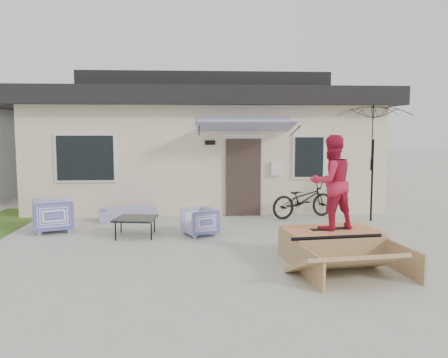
{
  "coord_description": "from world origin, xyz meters",
  "views": [
    {
      "loc": [
        -0.34,
        -7.95,
        2.35
      ],
      "look_at": [
        0.3,
        1.8,
        1.3
      ],
      "focal_mm": 37.05,
      "sensor_mm": 36.0,
      "label": 1
    }
  ],
  "objects": [
    {
      "name": "ground",
      "position": [
        0.0,
        0.0,
        0.0
      ],
      "size": [
        90.0,
        90.0,
        0.0
      ],
      "primitive_type": "plane",
      "color": "#B0AD9E",
      "rests_on": "ground"
    },
    {
      "name": "house",
      "position": [
        0.0,
        7.99,
        1.94
      ],
      "size": [
        10.8,
        8.49,
        4.1
      ],
      "color": "beige",
      "rests_on": "ground"
    },
    {
      "name": "loveseat",
      "position": [
        -2.04,
        3.96,
        0.28
      ],
      "size": [
        1.49,
        0.6,
        0.57
      ],
      "primitive_type": "imported",
      "rotation": [
        0.0,
        0.0,
        3.27
      ],
      "color": "#4544A7",
      "rests_on": "ground"
    },
    {
      "name": "armchair_left",
      "position": [
        -3.58,
        2.77,
        0.43
      ],
      "size": [
        1.03,
        1.06,
        0.86
      ],
      "primitive_type": "imported",
      "rotation": [
        0.0,
        0.0,
        1.95
      ],
      "color": "#4544A7",
      "rests_on": "ground"
    },
    {
      "name": "armchair_right",
      "position": [
        -0.22,
        2.17,
        0.34
      ],
      "size": [
        0.83,
        0.86,
        0.68
      ],
      "primitive_type": "imported",
      "rotation": [
        0.0,
        0.0,
        -1.14
      ],
      "color": "#4544A7",
      "rests_on": "ground"
    },
    {
      "name": "coffee_table",
      "position": [
        -1.63,
        2.17,
        0.21
      ],
      "size": [
        0.96,
        0.96,
        0.42
      ],
      "primitive_type": "cube",
      "rotation": [
        0.0,
        0.0,
        -0.15
      ],
      "color": "black",
      "rests_on": "ground"
    },
    {
      "name": "bicycle",
      "position": [
        2.57,
        4.07,
        0.6
      ],
      "size": [
        1.98,
        1.25,
        1.19
      ],
      "primitive_type": "imported",
      "rotation": [
        0.0,
        0.0,
        1.92
      ],
      "color": "black",
      "rests_on": "ground"
    },
    {
      "name": "patio_umbrella",
      "position": [
        4.22,
        3.53,
        1.75
      ],
      "size": [
        2.27,
        2.16,
        2.2
      ],
      "color": "black",
      "rests_on": "ground"
    },
    {
      "name": "skate_ramp",
      "position": [
        2.13,
        0.09,
        0.27
      ],
      "size": [
        1.87,
        2.34,
        0.54
      ],
      "primitive_type": null,
      "rotation": [
        0.0,
        0.0,
        0.12
      ],
      "color": "#A17E53",
      "rests_on": "ground"
    },
    {
      "name": "skateboard",
      "position": [
        2.12,
        0.14,
        0.56
      ],
      "size": [
        0.77,
        0.32,
        0.05
      ],
      "primitive_type": "cube",
      "rotation": [
        0.0,
        0.0,
        0.19
      ],
      "color": "black",
      "rests_on": "skate_ramp"
    },
    {
      "name": "skater",
      "position": [
        2.12,
        0.14,
        1.43
      ],
      "size": [
        0.98,
        0.86,
        1.69
      ],
      "primitive_type": "imported",
      "rotation": [
        0.0,
        0.0,
        3.44
      ],
      "color": "#BB1D3B",
      "rests_on": "skateboard"
    }
  ]
}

